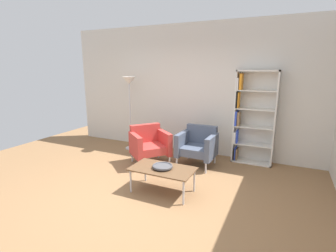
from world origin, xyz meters
name	(u,v)px	position (x,y,z in m)	size (l,w,h in m)	color
ground_plane	(139,196)	(0.00, 0.00, 0.00)	(8.32, 8.32, 0.00)	olive
plaster_back_panel	(194,90)	(0.00, 2.46, 1.45)	(6.40, 0.12, 2.90)	silver
bookshelf_tall	(252,117)	(1.33, 2.26, 0.95)	(0.80, 0.30, 1.90)	silver
coffee_table_low	(163,170)	(0.27, 0.29, 0.37)	(1.00, 0.56, 0.40)	brown
decorative_bowl	(162,166)	(0.27, 0.29, 0.43)	(0.32, 0.32, 0.05)	#4C4C51
armchair_by_bookshelf	(198,145)	(0.40, 1.65, 0.41)	(0.74, 0.68, 0.78)	#4C566B
armchair_spare_guest	(149,144)	(-0.54, 1.30, 0.41)	(0.94, 0.95, 0.78)	#B73833
floor_lamp_torchiere	(129,89)	(-1.42, 1.95, 1.45)	(0.32, 0.32, 1.74)	silver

